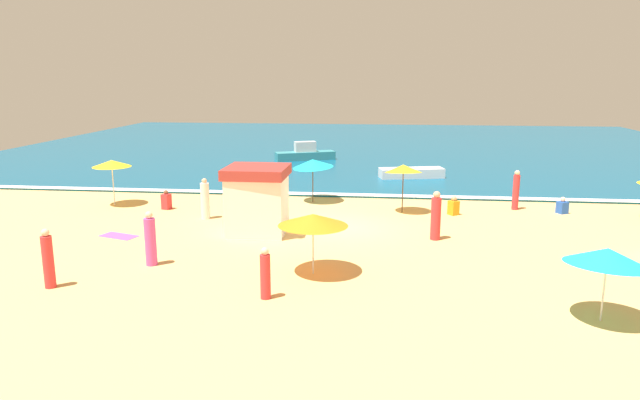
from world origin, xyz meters
TOP-DOWN VIEW (x-y plane):
  - ground_plane at (0.00, 0.00)m, footprint 60.00×60.00m
  - ocean_water at (0.00, 28.00)m, footprint 60.00×44.00m
  - wave_breaker_foam at (0.00, 6.30)m, footprint 57.00×0.70m
  - lifeguard_cabana at (-3.30, -1.23)m, footprint 2.44×2.44m
  - beach_umbrella_0 at (-0.45, -5.87)m, footprint 2.98×2.98m
  - beach_umbrella_1 at (7.52, -8.67)m, footprint 2.99×3.00m
  - beach_umbrella_2 at (2.65, 2.97)m, footprint 1.99×2.01m
  - beach_umbrella_5 at (-11.44, 2.94)m, footprint 2.60×2.60m
  - beach_umbrella_6 at (-1.79, 4.80)m, footprint 2.92×2.91m
  - beachgoer_0 at (4.98, 2.78)m, footprint 0.55×0.55m
  - beachgoer_1 at (-5.60, 4.44)m, footprint 0.45×0.45m
  - beachgoer_2 at (8.02, 4.19)m, footprint 0.43×0.43m
  - beachgoer_3 at (3.81, -1.43)m, footprint 0.40×0.40m
  - beachgoer_4 at (-1.55, -8.13)m, footprint 0.40×0.40m
  - beachgoer_5 at (-8.22, -8.01)m, footprint 0.38×0.38m
  - beachgoer_6 at (-8.56, 2.38)m, footprint 0.46×0.46m
  - beachgoer_7 at (-6.00, -5.64)m, footprint 0.53×0.53m
  - beachgoer_8 at (10.04, 3.63)m, footprint 0.56×0.56m
  - beachgoer_9 at (-6.13, 0.80)m, footprint 0.52×0.52m
  - beach_towel_1 at (-8.72, -2.37)m, footprint 1.69×1.19m
  - small_boat_0 at (-4.10, 18.56)m, footprint 4.50×2.75m
  - small_boat_1 at (3.44, 11.85)m, footprint 4.08×2.06m

SIDE VIEW (x-z plane):
  - ground_plane at x=0.00m, z-range 0.00..0.00m
  - beach_towel_1 at x=-8.72m, z-range 0.00..0.01m
  - ocean_water at x=0.00m, z-range 0.00..0.10m
  - wave_breaker_foam at x=0.00m, z-range 0.10..0.11m
  - beachgoer_8 at x=10.04m, z-range -0.07..0.71m
  - beachgoer_1 at x=-5.60m, z-range -0.07..0.82m
  - small_boat_1 at x=3.44m, z-range 0.10..0.68m
  - beachgoer_0 at x=4.98m, z-range -0.06..0.85m
  - beachgoer_6 at x=-8.56m, z-range -0.06..0.88m
  - small_boat_0 at x=-4.10m, z-range -0.14..1.22m
  - beachgoer_4 at x=-1.55m, z-range -0.04..1.50m
  - beachgoer_9 at x=-6.13m, z-range -0.07..1.77m
  - beachgoer_5 at x=-8.22m, z-range -0.05..1.80m
  - beachgoer_7 at x=-6.00m, z-range -0.06..1.81m
  - beachgoer_3 at x=3.81m, z-range -0.06..1.87m
  - beachgoer_2 at x=8.02m, z-range -0.04..1.87m
  - lifeguard_cabana at x=-3.30m, z-range 0.03..2.76m
  - beach_umbrella_1 at x=7.52m, z-range 0.72..2.81m
  - beach_umbrella_0 at x=-0.45m, z-range 0.80..2.80m
  - beach_umbrella_6 at x=-1.79m, z-range 0.84..3.10m
  - beach_umbrella_2 at x=2.65m, z-range 0.89..3.25m
  - beach_umbrella_5 at x=-11.44m, z-range 0.95..3.20m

